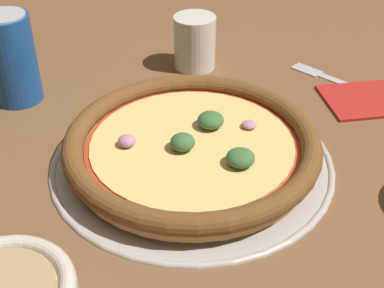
{
  "coord_description": "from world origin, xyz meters",
  "views": [
    {
      "loc": [
        0.21,
        0.46,
        0.38
      ],
      "look_at": [
        0.0,
        0.0,
        0.03
      ],
      "focal_mm": 50.0,
      "sensor_mm": 36.0,
      "label": 1
    }
  ],
  "objects_px": {
    "napkin": "(381,97)",
    "fork": "(336,80)",
    "beverage_can": "(11,59)",
    "pizza_tray": "(192,160)",
    "pizza": "(192,145)",
    "drinking_cup": "(195,42)"
  },
  "relations": [
    {
      "from": "napkin",
      "to": "fork",
      "type": "bearing_deg",
      "value": -70.51
    },
    {
      "from": "napkin",
      "to": "beverage_can",
      "type": "bearing_deg",
      "value": -25.16
    },
    {
      "from": "pizza_tray",
      "to": "beverage_can",
      "type": "bearing_deg",
      "value": -55.96
    },
    {
      "from": "pizza_tray",
      "to": "fork",
      "type": "height_order",
      "value": "pizza_tray"
    },
    {
      "from": "fork",
      "to": "beverage_can",
      "type": "relative_size",
      "value": 1.32
    },
    {
      "from": "beverage_can",
      "to": "fork",
      "type": "bearing_deg",
      "value": 161.35
    },
    {
      "from": "pizza",
      "to": "napkin",
      "type": "bearing_deg",
      "value": -176.37
    },
    {
      "from": "napkin",
      "to": "fork",
      "type": "relative_size",
      "value": 1.09
    },
    {
      "from": "pizza",
      "to": "napkin",
      "type": "relative_size",
      "value": 1.67
    },
    {
      "from": "drinking_cup",
      "to": "napkin",
      "type": "xyz_separation_m",
      "value": [
        -0.19,
        0.2,
        -0.04
      ]
    },
    {
      "from": "drinking_cup",
      "to": "napkin",
      "type": "relative_size",
      "value": 0.45
    },
    {
      "from": "pizza_tray",
      "to": "napkin",
      "type": "relative_size",
      "value": 1.87
    },
    {
      "from": "pizza",
      "to": "napkin",
      "type": "height_order",
      "value": "pizza"
    },
    {
      "from": "pizza_tray",
      "to": "pizza",
      "type": "height_order",
      "value": "pizza"
    },
    {
      "from": "napkin",
      "to": "beverage_can",
      "type": "xyz_separation_m",
      "value": [
        0.46,
        -0.22,
        0.06
      ]
    },
    {
      "from": "drinking_cup",
      "to": "fork",
      "type": "bearing_deg",
      "value": 141.91
    },
    {
      "from": "pizza_tray",
      "to": "beverage_can",
      "type": "distance_m",
      "value": 0.29
    },
    {
      "from": "fork",
      "to": "beverage_can",
      "type": "height_order",
      "value": "beverage_can"
    },
    {
      "from": "fork",
      "to": "beverage_can",
      "type": "xyz_separation_m",
      "value": [
        0.44,
        -0.15,
        0.06
      ]
    },
    {
      "from": "drinking_cup",
      "to": "napkin",
      "type": "distance_m",
      "value": 0.28
    },
    {
      "from": "pizza",
      "to": "drinking_cup",
      "type": "bearing_deg",
      "value": -115.67
    },
    {
      "from": "drinking_cup",
      "to": "beverage_can",
      "type": "relative_size",
      "value": 0.65
    }
  ]
}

